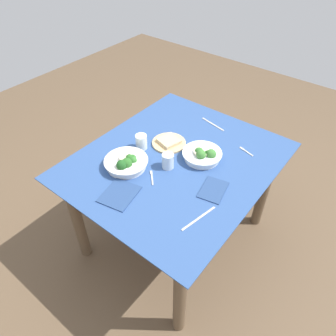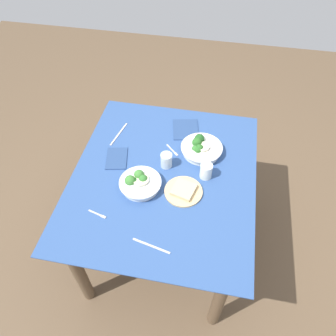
% 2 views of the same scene
% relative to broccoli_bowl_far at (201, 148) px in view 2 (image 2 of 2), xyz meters
% --- Properties ---
extents(ground_plane, '(6.00, 6.00, 0.00)m').
position_rel_broccoli_bowl_far_xyz_m(ground_plane, '(0.22, -0.18, -0.76)').
color(ground_plane, brown).
extents(dining_table, '(1.20, 1.03, 0.73)m').
position_rel_broccoli_bowl_far_xyz_m(dining_table, '(0.22, -0.18, -0.15)').
color(dining_table, '#2D4C84').
rests_on(dining_table, ground_plane).
extents(broccoli_bowl_far, '(0.25, 0.25, 0.09)m').
position_rel_broccoli_bowl_far_xyz_m(broccoli_bowl_far, '(0.00, 0.00, 0.00)').
color(broccoli_bowl_far, white).
rests_on(broccoli_bowl_far, dining_table).
extents(broccoli_bowl_near, '(0.23, 0.23, 0.09)m').
position_rel_broccoli_bowl_far_xyz_m(broccoli_bowl_near, '(0.32, -0.29, -0.00)').
color(broccoli_bowl_near, white).
rests_on(broccoli_bowl_near, dining_table).
extents(bread_side_plate, '(0.21, 0.21, 0.03)m').
position_rel_broccoli_bowl_far_xyz_m(bread_side_plate, '(0.32, -0.05, -0.02)').
color(bread_side_plate, '#D6B27A').
rests_on(bread_side_plate, dining_table).
extents(water_glass_center, '(0.07, 0.07, 0.09)m').
position_rel_broccoli_bowl_far_xyz_m(water_glass_center, '(0.18, 0.05, 0.01)').
color(water_glass_center, silver).
rests_on(water_glass_center, dining_table).
extents(water_glass_side, '(0.07, 0.07, 0.09)m').
position_rel_broccoli_bowl_far_xyz_m(water_glass_side, '(0.15, -0.18, 0.01)').
color(water_glass_side, silver).
rests_on(water_glass_side, dining_table).
extents(fork_by_far_bowl, '(0.09, 0.09, 0.00)m').
position_rel_broccoli_bowl_far_xyz_m(fork_by_far_bowl, '(0.02, -0.16, -0.03)').
color(fork_by_far_bowl, '#B7B7BC').
rests_on(fork_by_far_bowl, dining_table).
extents(fork_by_near_bowl, '(0.04, 0.10, 0.00)m').
position_rel_broccoli_bowl_far_xyz_m(fork_by_near_bowl, '(0.54, -0.46, -0.03)').
color(fork_by_near_bowl, '#B7B7BC').
rests_on(fork_by_near_bowl, dining_table).
extents(table_knife_left, '(0.05, 0.19, 0.00)m').
position_rel_broccoli_bowl_far_xyz_m(table_knife_left, '(0.66, -0.15, -0.03)').
color(table_knife_left, '#B7B7BC').
rests_on(table_knife_left, dining_table).
extents(table_knife_right, '(0.22, 0.05, 0.00)m').
position_rel_broccoli_bowl_far_xyz_m(table_knife_right, '(-0.06, -0.53, -0.03)').
color(table_knife_right, '#B7B7BC').
rests_on(table_knife_right, dining_table).
extents(napkin_folded_upper, '(0.22, 0.20, 0.01)m').
position_rel_broccoli_bowl_far_xyz_m(napkin_folded_upper, '(-0.18, -0.12, -0.03)').
color(napkin_folded_upper, navy).
rests_on(napkin_folded_upper, dining_table).
extents(napkin_folded_lower, '(0.19, 0.15, 0.01)m').
position_rel_broccoli_bowl_far_xyz_m(napkin_folded_lower, '(0.15, -0.48, -0.03)').
color(napkin_folded_lower, navy).
rests_on(napkin_folded_lower, dining_table).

